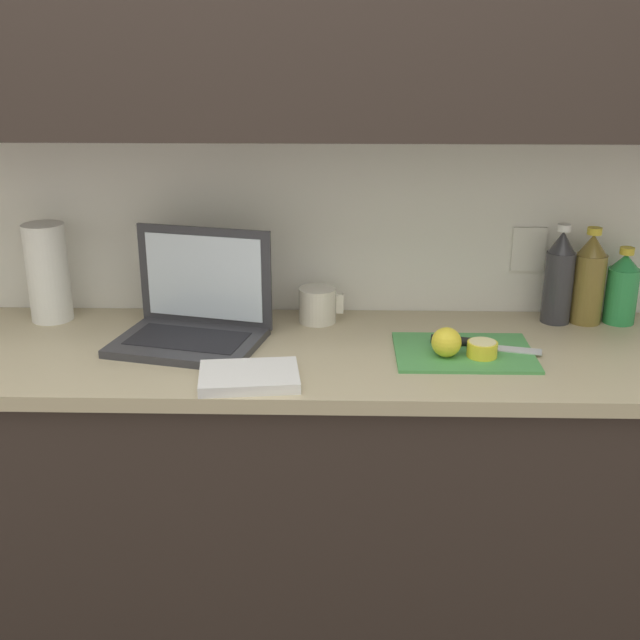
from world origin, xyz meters
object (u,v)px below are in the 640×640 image
(lemon_half_cut, at_px, (482,349))
(bottle_water_clear, at_px, (622,289))
(lemon_whole_beside, at_px, (446,342))
(bottle_oil_tall, at_px, (589,280))
(bottle_green_soda, at_px, (559,278))
(laptop, at_px, (195,315))
(cutting_board, at_px, (464,352))
(measuring_cup, at_px, (318,305))
(paper_towel_roll, at_px, (48,273))
(knife, at_px, (467,343))

(lemon_half_cut, bearing_deg, bottle_water_clear, 33.46)
(lemon_whole_beside, height_order, bottle_oil_tall, bottle_oil_tall)
(bottle_green_soda, bearing_deg, laptop, -170.66)
(cutting_board, height_order, lemon_half_cut, lemon_half_cut)
(lemon_whole_beside, relative_size, measuring_cup, 0.60)
(paper_towel_roll, bearing_deg, lemon_whole_beside, -14.00)
(bottle_oil_tall, bearing_deg, knife, -149.34)
(laptop, xyz_separation_m, bottle_oil_tall, (1.02, 0.15, 0.05))
(lemon_half_cut, bearing_deg, bottle_oil_tall, 40.28)
(bottle_oil_tall, bearing_deg, lemon_whole_beside, -146.10)
(knife, height_order, lemon_half_cut, lemon_half_cut)
(cutting_board, bearing_deg, knife, 71.56)
(laptop, relative_size, bottle_oil_tall, 1.55)
(laptop, height_order, bottle_oil_tall, laptop)
(cutting_board, relative_size, measuring_cup, 2.78)
(laptop, relative_size, lemon_half_cut, 5.59)
(cutting_board, distance_m, lemon_whole_beside, 0.07)
(bottle_green_soda, xyz_separation_m, bottle_water_clear, (0.17, -0.00, -0.03))
(bottle_water_clear, bearing_deg, bottle_green_soda, 180.00)
(knife, relative_size, measuring_cup, 2.23)
(bottle_water_clear, distance_m, paper_towel_roll, 1.52)
(lemon_whole_beside, relative_size, bottle_oil_tall, 0.28)
(lemon_whole_beside, distance_m, paper_towel_roll, 1.06)
(knife, xyz_separation_m, lemon_half_cut, (0.03, -0.07, 0.01))
(lemon_whole_beside, xyz_separation_m, bottle_water_clear, (0.49, 0.27, 0.05))
(knife, distance_m, lemon_half_cut, 0.07)
(bottle_green_soda, height_order, bottle_oil_tall, bottle_green_soda)
(bottle_green_soda, bearing_deg, knife, -142.44)
(lemon_half_cut, distance_m, bottle_green_soda, 0.37)
(cutting_board, xyz_separation_m, bottle_green_soda, (0.28, 0.24, 0.12))
(cutting_board, relative_size, bottle_oil_tall, 1.28)
(laptop, height_order, lemon_half_cut, laptop)
(lemon_whole_beside, xyz_separation_m, bottle_green_soda, (0.32, 0.27, 0.08))
(cutting_board, relative_size, lemon_half_cut, 4.61)
(laptop, bearing_deg, cutting_board, 6.33)
(bottle_oil_tall, distance_m, measuring_cup, 0.72)
(paper_towel_roll, bearing_deg, knife, -9.89)
(measuring_cup, bearing_deg, bottle_oil_tall, 1.27)
(cutting_board, height_order, paper_towel_roll, paper_towel_roll)
(cutting_board, distance_m, paper_towel_roll, 1.11)
(cutting_board, bearing_deg, lemon_whole_beside, -144.22)
(laptop, relative_size, cutting_board, 1.21)
(bottle_oil_tall, xyz_separation_m, bottle_water_clear, (0.09, -0.00, -0.02))
(measuring_cup, distance_m, paper_towel_roll, 0.72)
(lemon_half_cut, xyz_separation_m, measuring_cup, (-0.40, 0.25, 0.02))
(bottle_water_clear, height_order, paper_towel_roll, paper_towel_roll)
(lemon_whole_beside, relative_size, paper_towel_roll, 0.27)
(laptop, xyz_separation_m, knife, (0.68, -0.05, -0.05))
(lemon_whole_beside, xyz_separation_m, paper_towel_roll, (-1.03, 0.26, 0.09))
(knife, bearing_deg, cutting_board, -95.22)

